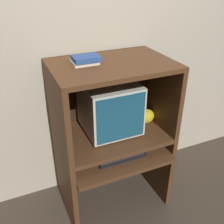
{
  "coord_description": "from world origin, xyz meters",
  "views": [
    {
      "loc": [
        -0.75,
        -1.41,
        2.0
      ],
      "look_at": [
        0.0,
        0.32,
        0.95
      ],
      "focal_mm": 42.0,
      "sensor_mm": 36.0,
      "label": 1
    }
  ],
  "objects_px": {
    "snack_bag": "(146,116)",
    "keyboard": "(120,156)",
    "crt_monitor": "(110,107)",
    "mouse": "(151,148)",
    "book_stack": "(85,60)"
  },
  "relations": [
    {
      "from": "snack_bag",
      "to": "keyboard",
      "type": "bearing_deg",
      "value": -149.61
    },
    {
      "from": "crt_monitor",
      "to": "keyboard",
      "type": "relative_size",
      "value": 1.07
    },
    {
      "from": "keyboard",
      "to": "crt_monitor",
      "type": "bearing_deg",
      "value": 88.88
    },
    {
      "from": "mouse",
      "to": "snack_bag",
      "type": "distance_m",
      "value": 0.29
    },
    {
      "from": "mouse",
      "to": "book_stack",
      "type": "bearing_deg",
      "value": 153.24
    },
    {
      "from": "mouse",
      "to": "book_stack",
      "type": "relative_size",
      "value": 0.36
    },
    {
      "from": "crt_monitor",
      "to": "keyboard",
      "type": "bearing_deg",
      "value": -91.12
    },
    {
      "from": "keyboard",
      "to": "book_stack",
      "type": "height_order",
      "value": "book_stack"
    },
    {
      "from": "crt_monitor",
      "to": "mouse",
      "type": "height_order",
      "value": "crt_monitor"
    },
    {
      "from": "snack_bag",
      "to": "mouse",
      "type": "bearing_deg",
      "value": -104.26
    },
    {
      "from": "mouse",
      "to": "book_stack",
      "type": "height_order",
      "value": "book_stack"
    },
    {
      "from": "keyboard",
      "to": "book_stack",
      "type": "xyz_separation_m",
      "value": [
        -0.19,
        0.23,
        0.78
      ]
    },
    {
      "from": "mouse",
      "to": "crt_monitor",
      "type": "bearing_deg",
      "value": 140.85
    },
    {
      "from": "book_stack",
      "to": "snack_bag",
      "type": "bearing_deg",
      "value": -3.37
    },
    {
      "from": "book_stack",
      "to": "keyboard",
      "type": "bearing_deg",
      "value": -51.08
    }
  ]
}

